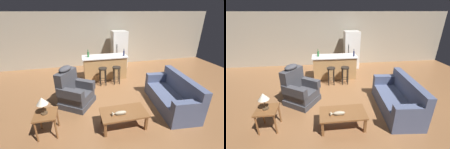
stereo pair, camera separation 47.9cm
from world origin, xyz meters
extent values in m
plane|color=brown|center=(0.00, 0.00, 0.00)|extent=(12.00, 12.00, 0.00)
cube|color=#A89E89|center=(0.00, 3.12, 1.30)|extent=(12.00, 0.05, 2.60)
cube|color=brown|center=(-0.09, -1.61, 0.40)|extent=(1.10, 0.60, 0.04)
cube|color=brown|center=(-0.58, -1.85, 0.19)|extent=(0.06, 0.06, 0.38)
cube|color=brown|center=(0.40, -1.85, 0.19)|extent=(0.06, 0.06, 0.38)
cube|color=brown|center=(-0.58, -1.37, 0.19)|extent=(0.06, 0.06, 0.38)
cube|color=brown|center=(0.40, -1.37, 0.19)|extent=(0.06, 0.06, 0.38)
cube|color=#4C3823|center=(-0.19, -1.68, 0.43)|extent=(0.22, 0.07, 0.01)
ellipsoid|color=tan|center=(-0.19, -1.68, 0.46)|extent=(0.28, 0.09, 0.09)
cone|color=tan|center=(-0.36, -1.68, 0.46)|extent=(0.06, 0.10, 0.10)
cube|color=#4C5675|center=(1.49, -1.10, 0.10)|extent=(1.00, 1.96, 0.20)
cube|color=#4C5675|center=(1.49, -1.10, 0.31)|extent=(1.00, 1.96, 0.22)
cube|color=#4C5675|center=(1.81, -1.12, 0.68)|extent=(0.36, 1.91, 0.52)
cube|color=#4C5675|center=(1.42, -1.94, 0.56)|extent=(0.85, 0.27, 0.28)
cube|color=#4C5675|center=(1.56, -0.25, 0.56)|extent=(0.85, 0.27, 0.28)
cube|color=#3D3D42|center=(-1.17, -0.41, 0.09)|extent=(1.16, 1.16, 0.18)
cube|color=#3D3D42|center=(-1.17, -0.41, 0.30)|extent=(1.08, 1.07, 0.24)
cube|color=#3D3D42|center=(-1.42, -0.25, 0.74)|extent=(0.61, 0.77, 0.64)
ellipsoid|color=#3D3D42|center=(-1.42, -0.25, 1.12)|extent=(0.47, 0.53, 0.16)
cube|color=#3D3D42|center=(-0.98, -0.14, 0.55)|extent=(0.77, 0.58, 0.26)
cube|color=#3D3D42|center=(-1.33, -0.70, 0.55)|extent=(0.77, 0.58, 0.26)
cube|color=brown|center=(-1.84, -1.46, 0.54)|extent=(0.48, 0.48, 0.04)
cylinder|color=brown|center=(-2.04, -1.66, 0.26)|extent=(0.04, 0.04, 0.52)
cylinder|color=brown|center=(-1.64, -1.66, 0.26)|extent=(0.04, 0.04, 0.52)
cylinder|color=brown|center=(-2.04, -1.26, 0.26)|extent=(0.04, 0.04, 0.52)
cylinder|color=brown|center=(-1.64, -1.26, 0.26)|extent=(0.04, 0.04, 0.52)
cylinder|color=#4C3823|center=(-1.86, -1.45, 0.58)|extent=(0.14, 0.14, 0.03)
cylinder|color=#4C3823|center=(-1.86, -1.45, 0.70)|extent=(0.02, 0.02, 0.22)
cone|color=beige|center=(-1.86, -1.45, 0.89)|extent=(0.24, 0.24, 0.16)
cube|color=#AD7F4C|center=(0.00, 1.35, 0.45)|extent=(1.71, 0.63, 0.91)
cube|color=silver|center=(0.00, 1.35, 0.93)|extent=(1.80, 0.70, 0.04)
cylinder|color=black|center=(-0.19, 0.72, 0.66)|extent=(0.32, 0.32, 0.04)
torus|color=black|center=(-0.19, 0.72, 0.22)|extent=(0.23, 0.23, 0.02)
cylinder|color=black|center=(-0.29, 0.62, 0.32)|extent=(0.04, 0.04, 0.64)
cylinder|color=black|center=(-0.09, 0.62, 0.32)|extent=(0.04, 0.04, 0.64)
cylinder|color=black|center=(-0.29, 0.82, 0.32)|extent=(0.04, 0.04, 0.64)
cylinder|color=black|center=(-0.09, 0.82, 0.32)|extent=(0.04, 0.04, 0.64)
cylinder|color=black|center=(0.34, 0.72, 0.66)|extent=(0.32, 0.32, 0.04)
torus|color=black|center=(0.34, 0.72, 0.22)|extent=(0.23, 0.23, 0.02)
cylinder|color=black|center=(0.24, 0.62, 0.32)|extent=(0.04, 0.04, 0.64)
cylinder|color=black|center=(0.44, 0.62, 0.32)|extent=(0.04, 0.04, 0.64)
cylinder|color=black|center=(0.24, 0.82, 0.32)|extent=(0.04, 0.04, 0.64)
cylinder|color=black|center=(0.44, 0.82, 0.32)|extent=(0.04, 0.04, 0.64)
cube|color=white|center=(0.93, 2.55, 0.88)|extent=(0.70, 0.66, 1.76)
cylinder|color=#333338|center=(0.74, 2.20, 0.97)|extent=(0.02, 0.02, 0.50)
cylinder|color=#2D6B38|center=(-0.65, 1.35, 1.05)|extent=(0.08, 0.08, 0.20)
cylinder|color=#2D6B38|center=(-0.65, 1.35, 1.20)|extent=(0.03, 0.03, 0.09)
cylinder|color=#23284C|center=(0.76, 1.21, 1.05)|extent=(0.07, 0.07, 0.20)
cylinder|color=#23284C|center=(0.76, 1.21, 1.20)|extent=(0.02, 0.02, 0.09)
camera|label=1|loc=(-1.01, -4.39, 2.64)|focal=24.00mm
camera|label=2|loc=(-0.54, -4.47, 2.64)|focal=24.00mm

